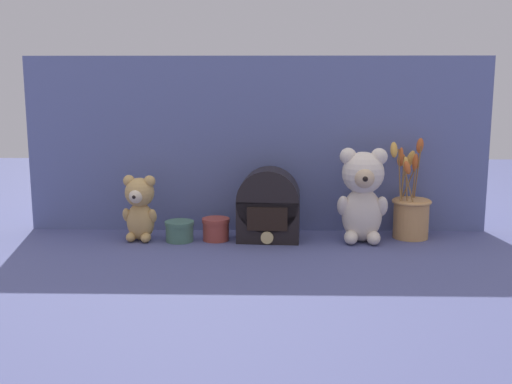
% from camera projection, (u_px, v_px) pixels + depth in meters
% --- Properties ---
extents(ground_plane, '(4.00, 4.00, 0.00)m').
position_uv_depth(ground_plane, '(256.00, 242.00, 2.03)').
color(ground_plane, '#4C5184').
extents(backdrop_wall, '(1.54, 0.02, 0.58)m').
position_uv_depth(backdrop_wall, '(257.00, 145.00, 2.14)').
color(backdrop_wall, slate).
rests_on(backdrop_wall, ground).
extents(teddy_bear_large, '(0.16, 0.15, 0.30)m').
position_uv_depth(teddy_bear_large, '(363.00, 193.00, 2.01)').
color(teddy_bear_large, beige).
rests_on(teddy_bear_large, ground).
extents(teddy_bear_medium, '(0.12, 0.11, 0.21)m').
position_uv_depth(teddy_bear_medium, '(140.00, 207.00, 2.04)').
color(teddy_bear_medium, tan).
rests_on(teddy_bear_medium, ground).
extents(flower_vase, '(0.14, 0.14, 0.32)m').
position_uv_depth(flower_vase, '(411.00, 211.00, 2.08)').
color(flower_vase, tan).
rests_on(flower_vase, ground).
extents(vintage_radio, '(0.20, 0.14, 0.23)m').
position_uv_depth(vintage_radio, '(269.00, 208.00, 2.04)').
color(vintage_radio, black).
rests_on(vintage_radio, ground).
extents(decorative_tin_tall, '(0.09, 0.09, 0.07)m').
position_uv_depth(decorative_tin_tall, '(180.00, 231.00, 2.04)').
color(decorative_tin_tall, '#47705B').
rests_on(decorative_tin_tall, ground).
extents(decorative_tin_short, '(0.09, 0.09, 0.07)m').
position_uv_depth(decorative_tin_short, '(216.00, 229.00, 2.05)').
color(decorative_tin_short, '#993D33').
rests_on(decorative_tin_short, ground).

